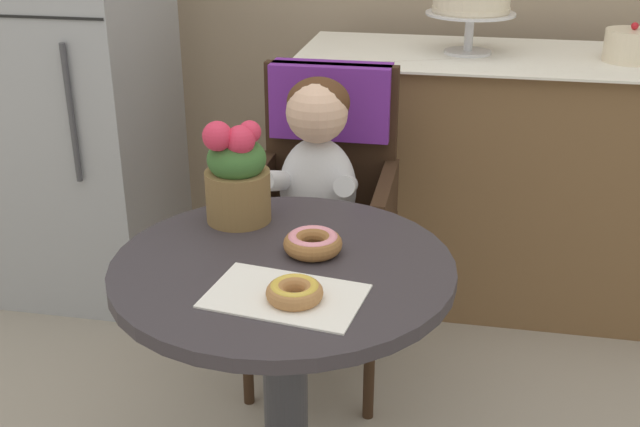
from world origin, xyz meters
name	(u,v)px	position (x,y,z in m)	size (l,w,h in m)	color
cafe_table	(285,348)	(0.00, 0.00, 0.51)	(0.72, 0.72, 0.72)	#332D33
wicker_chair	(325,175)	(-0.04, 0.73, 0.64)	(0.42, 0.45, 0.95)	#332114
seated_child	(315,182)	(-0.04, 0.57, 0.68)	(0.27, 0.32, 0.73)	silver
paper_napkin	(285,296)	(0.04, -0.14, 0.72)	(0.29, 0.19, 0.00)	white
donut_front	(295,291)	(0.06, -0.15, 0.74)	(0.11, 0.11, 0.04)	#AD7542
donut_mid	(313,242)	(0.05, 0.06, 0.74)	(0.13, 0.13, 0.04)	#936033
flower_vase	(236,173)	(-0.15, 0.19, 0.84)	(0.15, 0.15, 0.25)	brown
display_counter	(517,179)	(0.55, 1.30, 0.45)	(1.56, 0.62, 0.90)	brown
round_layer_cake	(632,46)	(0.86, 1.27, 0.95)	(0.18, 0.18, 0.13)	beige
refrigerator	(65,64)	(-1.05, 1.10, 0.85)	(0.64, 0.63, 1.70)	#9EA0A5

